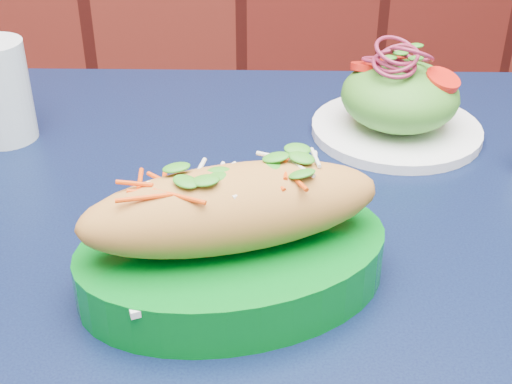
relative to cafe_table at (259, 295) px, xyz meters
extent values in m
cube|color=black|center=(0.00, 0.00, 0.07)|extent=(0.96, 0.96, 0.03)
cylinder|color=black|center=(-0.25, 0.40, -0.30)|extent=(0.04, 0.04, 0.72)
cylinder|color=black|center=(0.40, 0.25, -0.30)|extent=(0.04, 0.04, 0.72)
cylinder|color=white|center=(0.53, 0.30, -0.45)|extent=(0.03, 0.03, 0.42)
cube|color=white|center=(-0.04, -0.09, 0.13)|extent=(0.21, 0.14, 0.01)
ellipsoid|color=#CC8940|center=(-0.04, -0.09, 0.17)|extent=(0.25, 0.10, 0.07)
cylinder|color=white|center=(0.20, 0.16, 0.09)|extent=(0.20, 0.20, 0.01)
ellipsoid|color=#4C992D|center=(0.20, 0.16, 0.14)|extent=(0.14, 0.14, 0.08)
cylinder|color=red|center=(0.24, 0.13, 0.17)|extent=(0.04, 0.04, 0.01)
cylinder|color=red|center=(0.17, 0.18, 0.17)|extent=(0.04, 0.04, 0.01)
cylinder|color=red|center=(0.20, 0.20, 0.17)|extent=(0.04, 0.04, 0.01)
torus|color=maroon|center=(0.20, 0.16, 0.18)|extent=(0.05, 0.05, 0.00)
torus|color=maroon|center=(0.20, 0.16, 0.18)|extent=(0.05, 0.05, 0.00)
torus|color=maroon|center=(0.20, 0.16, 0.19)|extent=(0.05, 0.05, 0.00)
torus|color=maroon|center=(0.20, 0.16, 0.19)|extent=(0.05, 0.05, 0.00)
torus|color=maroon|center=(0.20, 0.16, 0.20)|extent=(0.05, 0.05, 0.00)
torus|color=maroon|center=(0.20, 0.16, 0.20)|extent=(0.05, 0.05, 0.00)
camera|label=1|loc=(-0.12, -0.56, 0.47)|focal=50.00mm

